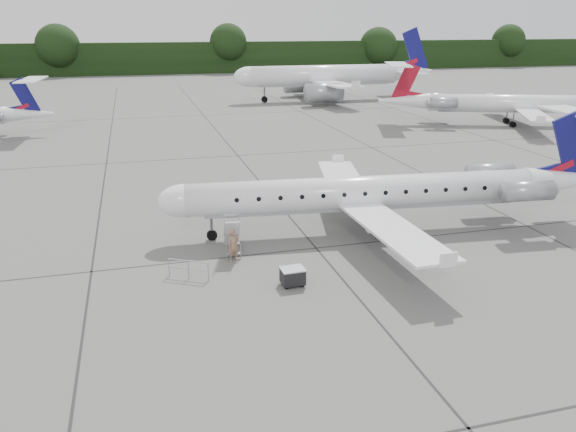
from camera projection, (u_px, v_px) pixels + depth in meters
name	position (u px, v px, depth m)	size (l,w,h in m)	color
ground	(442.00, 267.00, 30.66)	(320.00, 320.00, 0.00)	slate
treeline	(190.00, 58.00, 147.92)	(260.00, 4.00, 8.00)	black
main_regional_jet	(363.00, 177.00, 34.81)	(28.20, 20.30, 7.23)	white
airstair	(232.00, 234.00, 32.27)	(0.85, 2.27, 2.27)	white
passenger	(234.00, 246.00, 31.14)	(0.68, 0.45, 1.88)	#8B624B
safety_railing	(188.00, 270.00, 29.16)	(2.20, 0.08, 1.00)	#999CA1
baggage_cart	(293.00, 276.00, 28.40)	(1.14, 0.92, 0.99)	black
bg_narrowbody	(324.00, 65.00, 95.02)	(33.03, 23.78, 11.86)	white
bg_regional_right	(522.00, 95.00, 72.16)	(29.89, 21.52, 7.84)	white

